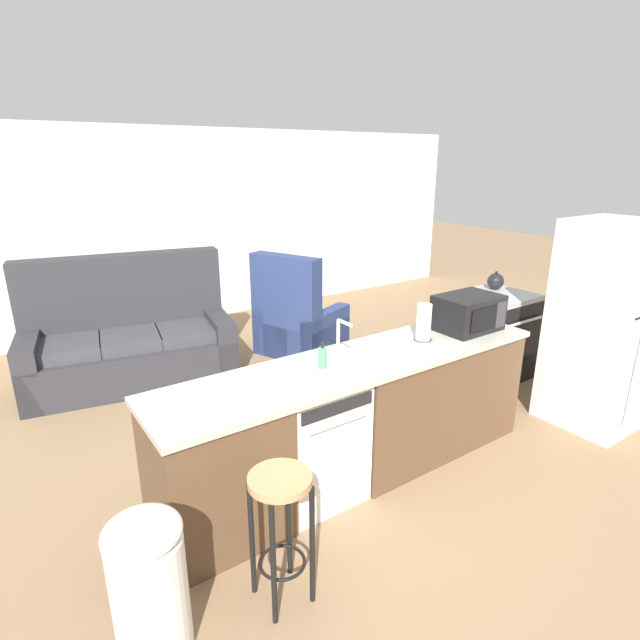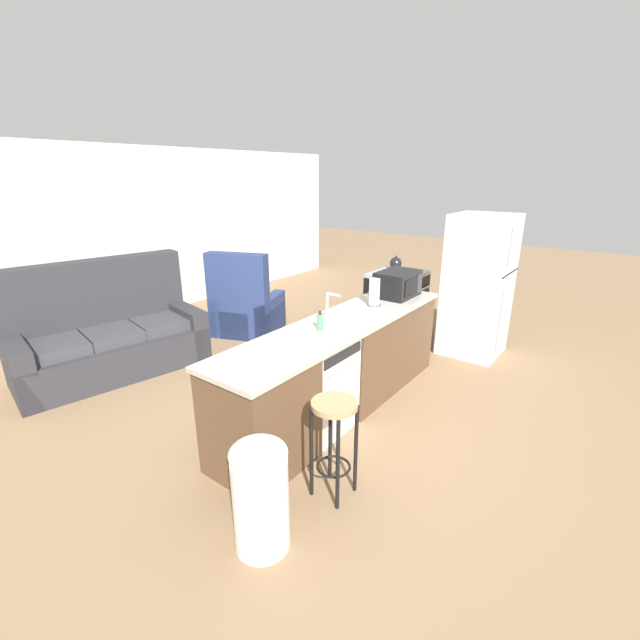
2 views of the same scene
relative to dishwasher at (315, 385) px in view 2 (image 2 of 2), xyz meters
name	(u,v)px [view 2 (image 2 of 2)]	position (x,y,z in m)	size (l,w,h in m)	color
ground_plane	(331,414)	(0.25, 0.00, -0.42)	(24.00, 24.00, 0.00)	#896B4C
wall_back	(113,237)	(0.55, 4.20, 0.88)	(10.00, 0.06, 2.60)	silver
kitchen_counter	(345,366)	(0.49, 0.00, 0.00)	(2.94, 0.66, 0.90)	brown
dishwasher	(315,385)	(0.00, 0.00, 0.00)	(0.58, 0.61, 0.84)	white
stove_range	(396,303)	(2.60, 0.55, 0.03)	(0.76, 0.68, 0.90)	black
refrigerator	(478,286)	(2.60, -0.55, 0.45)	(0.72, 0.73, 1.75)	white
microwave	(398,284)	(1.50, 0.00, 0.62)	(0.50, 0.37, 0.28)	black
sink_faucet	(328,311)	(0.26, 0.05, 0.61)	(0.07, 0.18, 0.30)	silver
paper_towel_roll	(374,293)	(1.03, 0.02, 0.62)	(0.14, 0.14, 0.28)	#4C4C51
soap_bottle	(320,322)	(0.11, 0.02, 0.55)	(0.06, 0.06, 0.18)	#4CB266
kettle	(396,263)	(2.77, 0.68, 0.56)	(0.21, 0.17, 0.19)	black
bar_stool	(334,428)	(-0.60, -0.63, 0.11)	(0.32, 0.32, 0.74)	tan
trash_bin	(260,495)	(-1.25, -0.55, -0.04)	(0.35, 0.35, 0.74)	white
couch	(108,338)	(-0.49, 2.66, -0.03)	(2.13, 1.25, 1.27)	#2D2D33
armchair	(245,310)	(1.30, 2.26, -0.07)	(1.06, 1.09, 1.20)	navy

